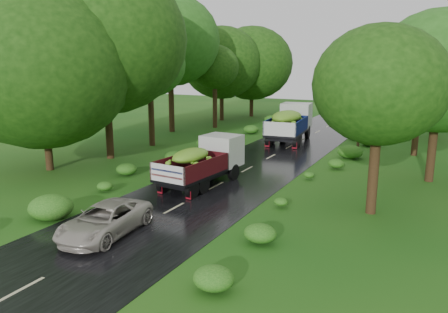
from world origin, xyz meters
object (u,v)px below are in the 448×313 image
Objects in this scene: truck_near at (204,159)px; car at (105,220)px; truck_far at (291,121)px; utility_pole at (361,102)px.

car is (0.09, -7.80, -0.76)m from truck_near.
truck_near is 0.82× the size of truck_far.
truck_far is 0.99× the size of utility_pole.
truck_far is at bearing 94.77° from truck_near.
truck_near is 14.25m from truck_far.
utility_pole is (5.90, 11.30, 2.38)m from truck_near.
truck_near is at bearing 84.95° from car.
utility_pole is at bearing -32.36° from truck_far.
car is (0.12, -22.05, -1.04)m from truck_far.
car is at bearing -95.65° from truck_far.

